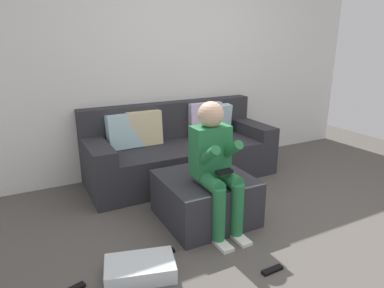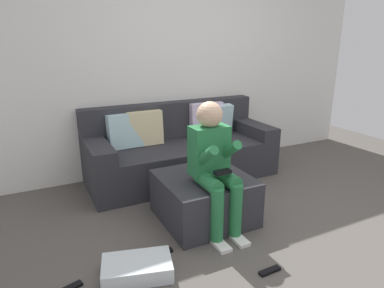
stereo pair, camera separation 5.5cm
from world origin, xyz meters
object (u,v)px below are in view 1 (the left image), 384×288
person_seated (215,161)px  remote_near_ottoman (272,270)px  ottoman (205,198)px  storage_bin (140,269)px  couch_sectional (180,151)px  remote_by_storage_bin (165,252)px

person_seated → remote_near_ottoman: bearing=-84.6°
ottoman → storage_bin: 0.96m
couch_sectional → remote_by_storage_bin: bearing=-119.6°
person_seated → remote_near_ottoman: 0.94m
person_seated → storage_bin: size_ratio=2.30×
remote_by_storage_bin → ottoman: bearing=32.7°
couch_sectional → ottoman: couch_sectional is taller
remote_near_ottoman → remote_by_storage_bin: bearing=135.8°
remote_near_ottoman → couch_sectional: bearing=83.2°
couch_sectional → storage_bin: (-1.03, -1.52, -0.27)m
storage_bin → remote_by_storage_bin: (0.26, 0.16, -0.05)m
storage_bin → remote_near_ottoman: storage_bin is taller
couch_sectional → remote_by_storage_bin: 1.60m
couch_sectional → person_seated: (-0.24, -1.21, 0.30)m
ottoman → remote_near_ottoman: ottoman is taller
remote_near_ottoman → ottoman: bearing=92.0°
couch_sectional → storage_bin: couch_sectional is taller
remote_by_storage_bin → remote_near_ottoman: bearing=-41.8°
person_seated → remote_near_ottoman: size_ratio=6.47×
person_seated → remote_by_storage_bin: 0.83m
ottoman → person_seated: (-0.01, -0.19, 0.42)m
storage_bin → remote_by_storage_bin: bearing=31.5°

